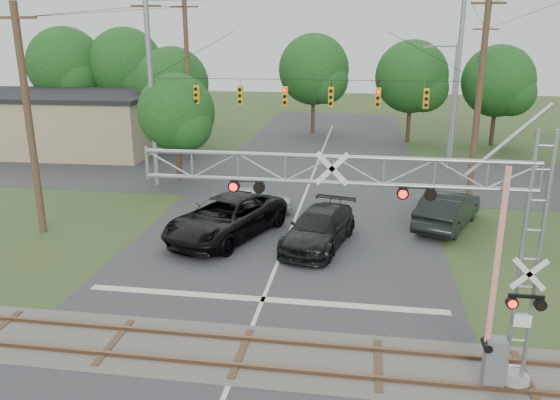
% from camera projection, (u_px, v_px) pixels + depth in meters
% --- Properties ---
extents(ground, '(160.00, 160.00, 0.00)m').
position_uv_depth(ground, '(225.00, 396.00, 14.27)').
color(ground, '#2D4921').
rests_on(ground, ground).
extents(road_main, '(14.00, 90.00, 0.02)m').
position_uv_depth(road_main, '(282.00, 252.00, 23.73)').
color(road_main, '#2B2B2E').
rests_on(road_main, ground).
extents(road_cross, '(90.00, 12.00, 0.02)m').
position_uv_depth(road_cross, '(313.00, 175.00, 36.97)').
color(road_cross, '#2B2B2E').
rests_on(road_cross, ground).
extents(railroad_track, '(90.00, 3.20, 0.17)m').
position_uv_depth(railroad_track, '(241.00, 353.00, 16.15)').
color(railroad_track, '#544E49').
rests_on(railroad_track, ground).
extents(crossing_gantry, '(10.47, 0.89, 6.95)m').
position_uv_depth(crossing_gantry, '(407.00, 230.00, 13.92)').
color(crossing_gantry, gray).
rests_on(crossing_gantry, ground).
extents(traffic_signal_span, '(19.34, 0.36, 11.50)m').
position_uv_depth(traffic_signal_span, '(324.00, 96.00, 31.40)').
color(traffic_signal_span, gray).
rests_on(traffic_signal_span, ground).
extents(pickup_black, '(5.41, 7.49, 1.89)m').
position_uv_depth(pickup_black, '(226.00, 218.00, 25.32)').
color(pickup_black, black).
rests_on(pickup_black, ground).
extents(car_dark, '(3.49, 6.01, 1.64)m').
position_uv_depth(car_dark, '(319.00, 228.00, 24.30)').
color(car_dark, black).
rests_on(car_dark, ground).
extents(sedan_silver, '(4.57, 2.82, 1.45)m').
position_uv_depth(sedan_silver, '(252.00, 200.00, 28.77)').
color(sedan_silver, '#A9ACB1').
rests_on(sedan_silver, ground).
extents(suv_dark, '(3.91, 5.80, 1.81)m').
position_uv_depth(suv_dark, '(448.00, 209.00, 26.76)').
color(suv_dark, black).
rests_on(suv_dark, ground).
extents(commercial_building, '(20.26, 10.74, 4.68)m').
position_uv_depth(commercial_building, '(40.00, 121.00, 44.64)').
color(commercial_building, gray).
rests_on(commercial_building, ground).
extents(streetlight, '(2.29, 0.24, 8.59)m').
position_uv_depth(streetlight, '(450.00, 101.00, 37.07)').
color(streetlight, gray).
rests_on(streetlight, ground).
extents(utility_poles, '(26.29, 27.04, 12.80)m').
position_uv_depth(utility_poles, '(360.00, 90.00, 33.50)').
color(utility_poles, '#462E20').
rests_on(utility_poles, ground).
extents(treeline, '(53.29, 25.93, 9.94)m').
position_uv_depth(treeline, '(276.00, 77.00, 45.93)').
color(treeline, '#3A261A').
rests_on(treeline, ground).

